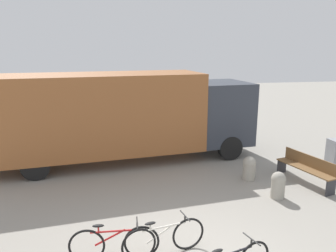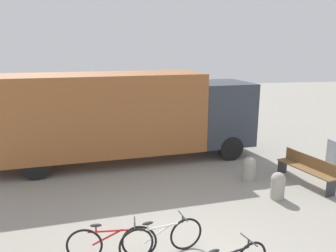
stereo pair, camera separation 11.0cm
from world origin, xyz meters
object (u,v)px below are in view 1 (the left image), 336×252
(bicycle_middle, at_px, (164,238))
(bollard_near_bench, at_px, (278,184))
(park_bench, at_px, (307,167))
(bicycle_near, at_px, (114,243))
(bollard_far_bench, at_px, (249,167))
(delivery_truck, at_px, (121,114))
(utility_box, at_px, (336,153))

(bicycle_middle, relative_size, bollard_near_bench, 2.28)
(park_bench, relative_size, bicycle_near, 1.16)
(bollard_far_bench, bearing_deg, bicycle_middle, -134.43)
(park_bench, xyz_separation_m, bicycle_middle, (-4.77, -2.71, -0.12))
(delivery_truck, relative_size, bicycle_middle, 5.61)
(delivery_truck, height_order, bollard_far_bench, delivery_truck)
(bicycle_middle, distance_m, utility_box, 7.67)
(bicycle_near, distance_m, utility_box, 8.50)
(bollard_near_bench, height_order, utility_box, utility_box)
(bollard_near_bench, bearing_deg, delivery_truck, 136.30)
(bicycle_middle, bearing_deg, delivery_truck, 83.71)
(park_bench, xyz_separation_m, bollard_far_bench, (-1.57, 0.55, -0.09))
(bicycle_near, bearing_deg, park_bench, 28.58)
(delivery_truck, bearing_deg, bicycle_middle, -90.83)
(park_bench, distance_m, bollard_far_bench, 1.66)
(delivery_truck, relative_size, utility_box, 10.23)
(park_bench, distance_m, bicycle_middle, 5.49)
(bicycle_middle, distance_m, bollard_near_bench, 3.94)
(bollard_near_bench, xyz_separation_m, bollard_far_bench, (-0.23, 1.33, 0.00))
(bicycle_middle, xyz_separation_m, bollard_far_bench, (3.20, 3.26, 0.03))
(bollard_near_bench, bearing_deg, utility_box, 31.28)
(bicycle_middle, relative_size, bollard_far_bench, 2.27)
(bollard_far_bench, bearing_deg, park_bench, -19.21)
(park_bench, height_order, bollard_far_bench, park_bench)
(bicycle_near, xyz_separation_m, utility_box, (7.57, 3.86, 0.10))
(bollard_near_bench, relative_size, utility_box, 0.80)
(bicycle_near, bearing_deg, bollard_far_bench, 41.35)
(bollard_far_bench, bearing_deg, utility_box, 10.12)
(bicycle_near, relative_size, bollard_near_bench, 2.31)
(bicycle_near, bearing_deg, bicycle_middle, 2.39)
(park_bench, relative_size, bollard_near_bench, 2.69)
(utility_box, bearing_deg, bollard_far_bench, -169.88)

